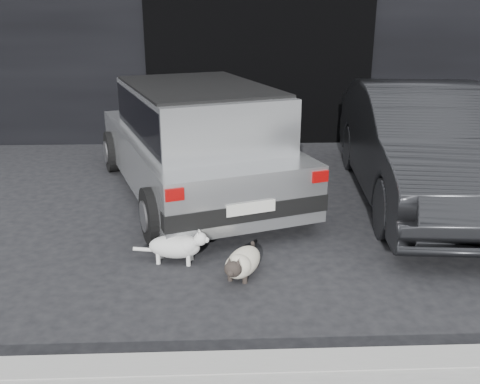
{
  "coord_description": "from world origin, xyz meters",
  "views": [
    {
      "loc": [
        0.25,
        -5.65,
        2.41
      ],
      "look_at": [
        0.47,
        -0.37,
        0.56
      ],
      "focal_mm": 40.0,
      "sensor_mm": 36.0,
      "label": 1
    }
  ],
  "objects_px": {
    "second_car": "(423,145)",
    "cat_siamese": "(242,263)",
    "silver_hatchback": "(196,135)",
    "cat_white": "(178,246)"
  },
  "relations": [
    {
      "from": "second_car",
      "to": "cat_white",
      "type": "bearing_deg",
      "value": -145.21
    },
    {
      "from": "cat_siamese",
      "to": "cat_white",
      "type": "xyz_separation_m",
      "value": [
        -0.61,
        0.32,
        0.04
      ]
    },
    {
      "from": "silver_hatchback",
      "to": "second_car",
      "type": "bearing_deg",
      "value": -25.54
    },
    {
      "from": "silver_hatchback",
      "to": "cat_siamese",
      "type": "height_order",
      "value": "silver_hatchback"
    },
    {
      "from": "silver_hatchback",
      "to": "cat_white",
      "type": "relative_size",
      "value": 5.73
    },
    {
      "from": "cat_white",
      "to": "second_car",
      "type": "bearing_deg",
      "value": 129.45
    },
    {
      "from": "cat_siamese",
      "to": "cat_white",
      "type": "bearing_deg",
      "value": -5.96
    },
    {
      "from": "second_car",
      "to": "cat_white",
      "type": "distance_m",
      "value": 3.51
    },
    {
      "from": "silver_hatchback",
      "to": "cat_white",
      "type": "bearing_deg",
      "value": -112.23
    },
    {
      "from": "second_car",
      "to": "cat_siamese",
      "type": "bearing_deg",
      "value": -134.64
    }
  ]
}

